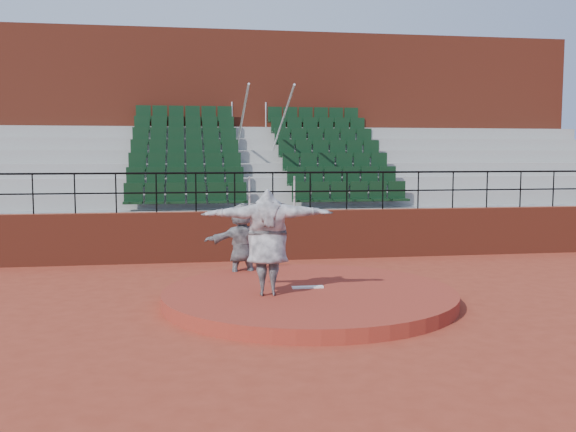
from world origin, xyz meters
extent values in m
plane|color=maroon|center=(0.00, 0.00, 0.00)|extent=(90.00, 90.00, 0.00)
cylinder|color=maroon|center=(0.00, 0.00, 0.12)|extent=(5.50, 5.50, 0.25)
cube|color=white|center=(0.00, 0.15, 0.27)|extent=(0.60, 0.15, 0.03)
cube|color=maroon|center=(0.00, 5.00, 0.65)|extent=(24.00, 0.30, 1.30)
cylinder|color=black|center=(0.00, 5.00, 2.30)|extent=(24.00, 0.05, 0.05)
cylinder|color=black|center=(0.00, 5.00, 1.80)|extent=(24.00, 0.04, 0.04)
cylinder|color=black|center=(-6.00, 5.00, 1.80)|extent=(0.04, 0.04, 1.00)
cylinder|color=black|center=(-5.00, 5.00, 1.80)|extent=(0.04, 0.04, 1.00)
cylinder|color=black|center=(-4.00, 5.00, 1.80)|extent=(0.04, 0.04, 1.00)
cylinder|color=black|center=(-3.00, 5.00, 1.80)|extent=(0.04, 0.04, 1.00)
cylinder|color=black|center=(-2.00, 5.00, 1.80)|extent=(0.04, 0.04, 1.00)
cylinder|color=black|center=(-1.00, 5.00, 1.80)|extent=(0.04, 0.04, 1.00)
cylinder|color=black|center=(0.00, 5.00, 1.80)|extent=(0.04, 0.04, 1.00)
cylinder|color=black|center=(1.00, 5.00, 1.80)|extent=(0.04, 0.04, 1.00)
cylinder|color=black|center=(2.00, 5.00, 1.80)|extent=(0.04, 0.04, 1.00)
cylinder|color=black|center=(3.00, 5.00, 1.80)|extent=(0.04, 0.04, 1.00)
cylinder|color=black|center=(4.00, 5.00, 1.80)|extent=(0.04, 0.04, 1.00)
cylinder|color=black|center=(5.00, 5.00, 1.80)|extent=(0.04, 0.04, 1.00)
cylinder|color=black|center=(6.00, 5.00, 1.80)|extent=(0.04, 0.04, 1.00)
cylinder|color=black|center=(7.00, 5.00, 1.80)|extent=(0.04, 0.04, 1.00)
cylinder|color=black|center=(8.00, 5.00, 1.80)|extent=(0.04, 0.04, 1.00)
cube|color=#969590|center=(0.00, 5.58, 0.65)|extent=(24.00, 0.85, 1.30)
cube|color=black|center=(-2.25, 5.59, 1.66)|extent=(3.30, 0.48, 0.72)
cube|color=black|center=(2.25, 5.59, 1.66)|extent=(3.30, 0.48, 0.72)
cube|color=#969590|center=(0.00, 6.43, 0.85)|extent=(24.00, 0.85, 1.70)
cube|color=black|center=(-2.25, 6.44, 2.06)|extent=(3.30, 0.48, 0.72)
cube|color=black|center=(2.25, 6.44, 2.06)|extent=(3.30, 0.48, 0.72)
cube|color=#969590|center=(0.00, 7.28, 1.05)|extent=(24.00, 0.85, 2.10)
cube|color=black|center=(-2.25, 7.29, 2.46)|extent=(3.30, 0.48, 0.72)
cube|color=black|center=(2.25, 7.29, 2.46)|extent=(3.30, 0.48, 0.72)
cube|color=#969590|center=(0.00, 8.12, 1.25)|extent=(24.00, 0.85, 2.50)
cube|color=black|center=(-2.25, 8.13, 2.86)|extent=(3.30, 0.48, 0.72)
cube|color=black|center=(2.25, 8.13, 2.86)|extent=(3.30, 0.48, 0.72)
cube|color=#969590|center=(0.00, 8.97, 1.45)|extent=(24.00, 0.85, 2.90)
cube|color=black|center=(-2.25, 8.98, 3.26)|extent=(3.30, 0.48, 0.72)
cube|color=black|center=(2.25, 8.98, 3.26)|extent=(3.30, 0.48, 0.72)
cube|color=#969590|center=(0.00, 9.82, 1.65)|extent=(24.00, 0.85, 3.30)
cube|color=black|center=(-2.25, 9.83, 3.66)|extent=(3.30, 0.48, 0.72)
cube|color=black|center=(2.25, 9.83, 3.66)|extent=(3.30, 0.48, 0.72)
cube|color=#969590|center=(0.00, 10.68, 1.85)|extent=(24.00, 0.85, 3.70)
cube|color=black|center=(-2.25, 10.69, 4.06)|extent=(3.30, 0.48, 0.72)
cube|color=black|center=(2.25, 10.69, 4.06)|extent=(3.30, 0.48, 0.72)
cylinder|color=silver|center=(-0.60, 8.12, 3.40)|extent=(0.06, 5.97, 2.46)
cylinder|color=silver|center=(0.60, 8.12, 3.40)|extent=(0.06, 5.97, 2.46)
cube|color=maroon|center=(0.00, 12.60, 3.55)|extent=(24.00, 3.00, 7.10)
imported|color=black|center=(-0.83, -0.31, 1.21)|extent=(2.40, 0.81, 1.92)
imported|color=black|center=(-1.07, 2.14, 0.87)|extent=(1.66, 0.72, 1.74)
camera|label=1|loc=(-2.29, -11.64, 2.80)|focal=40.00mm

